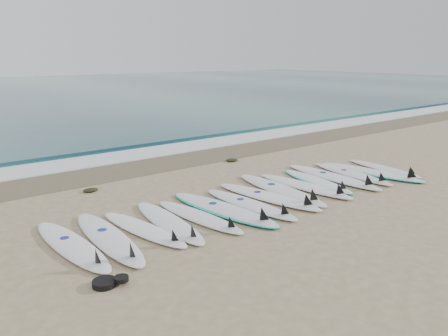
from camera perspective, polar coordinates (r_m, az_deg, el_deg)
ground at (r=9.42m, az=5.48°, el=-3.98°), size 120.00×120.00×0.00m
wet_sand_band at (r=12.59m, az=-7.40°, el=0.76°), size 120.00×1.80×0.01m
foam_band at (r=13.78m, az=-10.38°, el=1.91°), size 120.00×1.40×0.04m
wave_crest at (r=15.10m, az=-13.05°, el=2.98°), size 120.00×1.00×0.10m
surfboard_0 at (r=7.41m, az=-19.14°, el=-9.57°), size 0.69×2.58×0.33m
surfboard_1 at (r=7.52m, az=-14.73°, el=-8.85°), size 0.69×2.71×0.34m
surfboard_2 at (r=7.77m, az=-10.27°, el=-7.89°), size 0.82×2.34×0.29m
surfboard_3 at (r=8.00m, az=-7.10°, el=-7.04°), size 0.72×2.54×0.32m
surfboard_4 at (r=8.21m, az=-3.09°, el=-6.38°), size 0.73×2.41×0.30m
surfboard_5 at (r=8.60m, az=0.01°, el=-5.37°), size 1.05×2.90×0.36m
surfboard_6 at (r=8.87m, az=3.61°, el=-4.76°), size 0.69×2.57×0.32m
surfboard_7 at (r=9.36m, az=6.03°, el=-3.74°), size 0.98×2.77×0.35m
surfboard_8 at (r=9.86m, az=7.55°, el=-2.79°), size 0.85×2.95×0.37m
surfboard_9 at (r=10.23m, az=10.67°, el=-2.33°), size 0.70×2.67×0.34m
surfboard_10 at (r=10.71m, az=12.12°, el=-1.70°), size 0.93×2.44×0.30m
surfboard_11 at (r=11.12m, az=14.21°, el=-1.12°), size 0.71×2.92×0.37m
surfboard_12 at (r=11.56m, az=16.54°, el=-0.73°), size 0.82×2.59×0.33m
surfboard_13 at (r=11.90m, az=18.80°, el=-0.49°), size 1.06×2.87×0.36m
surfboard_14 at (r=12.40m, az=20.33°, el=-0.05°), size 0.72×2.33×0.29m
seaweed_near at (r=10.29m, az=-17.03°, el=-2.77°), size 0.34×0.27×0.07m
seaweed_far at (r=12.61m, az=1.05°, el=1.04°), size 0.37×0.29×0.07m
leash_coil at (r=6.21m, az=-14.89°, el=-14.21°), size 0.46×0.36×0.11m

